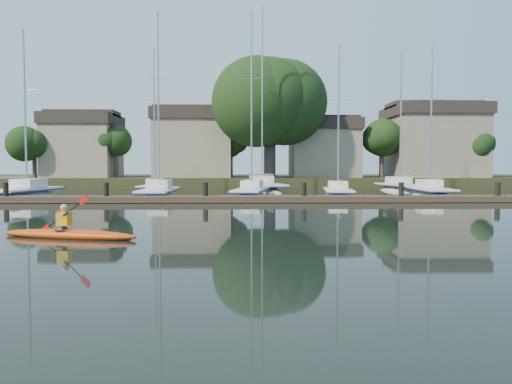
{
  "coord_description": "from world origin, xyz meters",
  "views": [
    {
      "loc": [
        -0.63,
        -16.33,
        2.2
      ],
      "look_at": [
        -0.18,
        2.81,
        1.2
      ],
      "focal_mm": 35.0,
      "sensor_mm": 36.0,
      "label": 1
    }
  ],
  "objects_px": {
    "sailboat_7": "(401,194)",
    "dock": "(255,199)",
    "sailboat_0": "(25,201)",
    "sailboat_5": "(155,193)",
    "kayak": "(68,232)",
    "sailboat_4": "(431,199)",
    "sailboat_1": "(159,201)",
    "sailboat_6": "(263,193)",
    "sailboat_3": "(338,199)",
    "sailboat_2": "(251,199)"
  },
  "relations": [
    {
      "from": "sailboat_2",
      "to": "sailboat_6",
      "type": "relative_size",
      "value": 0.82
    },
    {
      "from": "sailboat_3",
      "to": "sailboat_5",
      "type": "relative_size",
      "value": 0.88
    },
    {
      "from": "kayak",
      "to": "sailboat_5",
      "type": "height_order",
      "value": "sailboat_5"
    },
    {
      "from": "dock",
      "to": "sailboat_0",
      "type": "height_order",
      "value": "sailboat_0"
    },
    {
      "from": "sailboat_0",
      "to": "sailboat_1",
      "type": "bearing_deg",
      "value": 6.81
    },
    {
      "from": "sailboat_3",
      "to": "sailboat_0",
      "type": "bearing_deg",
      "value": -171.4
    },
    {
      "from": "sailboat_2",
      "to": "sailboat_0",
      "type": "bearing_deg",
      "value": -168.19
    },
    {
      "from": "dock",
      "to": "sailboat_0",
      "type": "bearing_deg",
      "value": 164.83
    },
    {
      "from": "sailboat_2",
      "to": "sailboat_4",
      "type": "bearing_deg",
      "value": 7.77
    },
    {
      "from": "sailboat_0",
      "to": "sailboat_5",
      "type": "height_order",
      "value": "sailboat_5"
    },
    {
      "from": "sailboat_2",
      "to": "sailboat_7",
      "type": "distance_m",
      "value": 14.97
    },
    {
      "from": "sailboat_0",
      "to": "sailboat_3",
      "type": "height_order",
      "value": "sailboat_0"
    },
    {
      "from": "sailboat_1",
      "to": "sailboat_0",
      "type": "bearing_deg",
      "value": 179.31
    },
    {
      "from": "sailboat_3",
      "to": "sailboat_6",
      "type": "height_order",
      "value": "sailboat_6"
    },
    {
      "from": "sailboat_0",
      "to": "sailboat_5",
      "type": "distance_m",
      "value": 11.48
    },
    {
      "from": "sailboat_5",
      "to": "sailboat_4",
      "type": "bearing_deg",
      "value": -19.89
    },
    {
      "from": "sailboat_1",
      "to": "kayak",
      "type": "bearing_deg",
      "value": -88.35
    },
    {
      "from": "sailboat_1",
      "to": "sailboat_5",
      "type": "bearing_deg",
      "value": 101.98
    },
    {
      "from": "sailboat_1",
      "to": "sailboat_4",
      "type": "relative_size",
      "value": 1.16
    },
    {
      "from": "sailboat_7",
      "to": "dock",
      "type": "bearing_deg",
      "value": -143.69
    },
    {
      "from": "sailboat_6",
      "to": "sailboat_7",
      "type": "xyz_separation_m",
      "value": [
        11.92,
        -1.11,
        0.0
      ]
    },
    {
      "from": "sailboat_2",
      "to": "sailboat_6",
      "type": "bearing_deg",
      "value": 90.62
    },
    {
      "from": "sailboat_2",
      "to": "sailboat_5",
      "type": "distance_m",
      "value": 11.5
    },
    {
      "from": "sailboat_0",
      "to": "sailboat_1",
      "type": "height_order",
      "value": "sailboat_1"
    },
    {
      "from": "sailboat_7",
      "to": "sailboat_5",
      "type": "bearing_deg",
      "value": 170.55
    },
    {
      "from": "sailboat_2",
      "to": "sailboat_4",
      "type": "distance_m",
      "value": 12.88
    },
    {
      "from": "sailboat_3",
      "to": "sailboat_5",
      "type": "distance_m",
      "value": 16.66
    },
    {
      "from": "sailboat_5",
      "to": "kayak",
      "type": "bearing_deg",
      "value": -84.0
    },
    {
      "from": "sailboat_2",
      "to": "sailboat_3",
      "type": "distance_m",
      "value": 6.19
    },
    {
      "from": "kayak",
      "to": "dock",
      "type": "xyz_separation_m",
      "value": [
        6.01,
        15.08,
        0.03
      ]
    },
    {
      "from": "sailboat_4",
      "to": "sailboat_7",
      "type": "relative_size",
      "value": 0.9
    },
    {
      "from": "dock",
      "to": "sailboat_6",
      "type": "relative_size",
      "value": 1.92
    },
    {
      "from": "kayak",
      "to": "sailboat_1",
      "type": "distance_m",
      "value": 19.23
    },
    {
      "from": "sailboat_7",
      "to": "sailboat_4",
      "type": "bearing_deg",
      "value": -99.16
    },
    {
      "from": "sailboat_0",
      "to": "dock",
      "type": "bearing_deg",
      "value": -7.57
    },
    {
      "from": "sailboat_0",
      "to": "sailboat_5",
      "type": "xyz_separation_m",
      "value": [
        7.28,
        8.88,
        0.04
      ]
    },
    {
      "from": "kayak",
      "to": "sailboat_2",
      "type": "distance_m",
      "value": 21.09
    },
    {
      "from": "sailboat_0",
      "to": "sailboat_6",
      "type": "relative_size",
      "value": 0.73
    },
    {
      "from": "sailboat_3",
      "to": "sailboat_5",
      "type": "bearing_deg",
      "value": 157.24
    },
    {
      "from": "sailboat_0",
      "to": "sailboat_6",
      "type": "bearing_deg",
      "value": 36.71
    },
    {
      "from": "sailboat_0",
      "to": "sailboat_3",
      "type": "relative_size",
      "value": 1.08
    },
    {
      "from": "kayak",
      "to": "sailboat_4",
      "type": "xyz_separation_m",
      "value": [
        18.75,
        20.1,
        -0.37
      ]
    },
    {
      "from": "sailboat_5",
      "to": "sailboat_2",
      "type": "bearing_deg",
      "value": -42.77
    },
    {
      "from": "dock",
      "to": "sailboat_4",
      "type": "xyz_separation_m",
      "value": [
        12.73,
        5.02,
        -0.4
      ]
    },
    {
      "from": "sailboat_3",
      "to": "sailboat_4",
      "type": "distance_m",
      "value": 6.7
    },
    {
      "from": "sailboat_7",
      "to": "kayak",
      "type": "bearing_deg",
      "value": -132.15
    },
    {
      "from": "dock",
      "to": "sailboat_2",
      "type": "relative_size",
      "value": 2.35
    },
    {
      "from": "sailboat_2",
      "to": "sailboat_5",
      "type": "height_order",
      "value": "sailboat_2"
    },
    {
      "from": "kayak",
      "to": "sailboat_7",
      "type": "bearing_deg",
      "value": 70.25
    },
    {
      "from": "sailboat_0",
      "to": "sailboat_6",
      "type": "distance_m",
      "value": 19.14
    }
  ]
}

